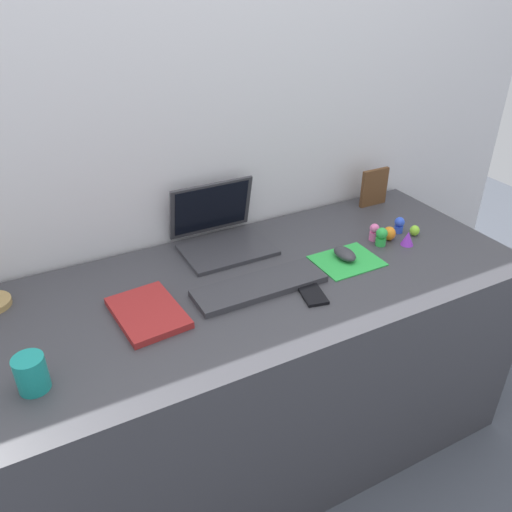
# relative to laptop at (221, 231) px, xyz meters

# --- Properties ---
(ground_plane) EXTENTS (6.00, 6.00, 0.00)m
(ground_plane) POSITION_rel_laptop_xyz_m (-0.00, -0.26, -0.79)
(ground_plane) COLOR #474C56
(back_wall) EXTENTS (2.95, 0.05, 1.57)m
(back_wall) POSITION_rel_laptop_xyz_m (-0.00, 0.14, -0.01)
(back_wall) COLOR silver
(back_wall) RESTS_ON ground_plane
(desk) EXTENTS (1.75, 0.72, 0.74)m
(desk) POSITION_rel_laptop_xyz_m (-0.00, -0.26, -0.42)
(desk) COLOR #38383D
(desk) RESTS_ON ground_plane
(laptop) EXTENTS (0.30, 0.26, 0.21)m
(laptop) POSITION_rel_laptop_xyz_m (0.00, 0.00, 0.00)
(laptop) COLOR #333338
(laptop) RESTS_ON desk
(keyboard) EXTENTS (0.41, 0.13, 0.02)m
(keyboard) POSITION_rel_laptop_xyz_m (-0.01, -0.31, -0.04)
(keyboard) COLOR #333338
(keyboard) RESTS_ON desk
(mousepad) EXTENTS (0.21, 0.17, 0.00)m
(mousepad) POSITION_rel_laptop_xyz_m (0.32, -0.30, -0.05)
(mousepad) COLOR green
(mousepad) RESTS_ON desk
(mouse) EXTENTS (0.06, 0.10, 0.03)m
(mouse) POSITION_rel_laptop_xyz_m (0.32, -0.28, -0.03)
(mouse) COLOR #333338
(mouse) RESTS_ON mousepad
(cell_phone) EXTENTS (0.09, 0.14, 0.01)m
(cell_phone) POSITION_rel_laptop_xyz_m (0.11, -0.40, -0.05)
(cell_phone) COLOR black
(cell_phone) RESTS_ON desk
(notebook_pad) EXTENTS (0.19, 0.25, 0.02)m
(notebook_pad) POSITION_rel_laptop_xyz_m (-0.35, -0.28, -0.04)
(notebook_pad) COLOR maroon
(notebook_pad) RESTS_ON desk
(picture_frame) EXTENTS (0.12, 0.02, 0.15)m
(picture_frame) POSITION_rel_laptop_xyz_m (0.68, 0.01, 0.02)
(picture_frame) COLOR brown
(picture_frame) RESTS_ON desk
(coffee_mug) EXTENTS (0.07, 0.07, 0.09)m
(coffee_mug) POSITION_rel_laptop_xyz_m (-0.67, -0.43, -0.01)
(coffee_mug) COLOR teal
(coffee_mug) RESTS_ON desk
(toy_figurine_orange) EXTENTS (0.04, 0.04, 0.05)m
(toy_figurine_orange) POSITION_rel_laptop_xyz_m (0.54, -0.25, -0.03)
(toy_figurine_orange) COLOR orange
(toy_figurine_orange) RESTS_ON desk
(toy_figurine_lime) EXTENTS (0.03, 0.03, 0.04)m
(toy_figurine_lime) POSITION_rel_laptop_xyz_m (0.64, -0.26, -0.03)
(toy_figurine_lime) COLOR #8CDB33
(toy_figurine_lime) RESTS_ON desk
(toy_figurine_blue) EXTENTS (0.04, 0.04, 0.06)m
(toy_figurine_blue) POSITION_rel_laptop_xyz_m (0.61, -0.22, -0.02)
(toy_figurine_blue) COLOR blue
(toy_figurine_blue) RESTS_ON desk
(toy_figurine_green) EXTENTS (0.04, 0.04, 0.07)m
(toy_figurine_green) POSITION_rel_laptop_xyz_m (0.49, -0.27, -0.02)
(toy_figurine_green) COLOR green
(toy_figurine_green) RESTS_ON desk
(toy_figurine_pink) EXTENTS (0.03, 0.03, 0.06)m
(toy_figurine_pink) POSITION_rel_laptop_xyz_m (0.49, -0.22, -0.02)
(toy_figurine_pink) COLOR pink
(toy_figurine_pink) RESTS_ON desk
(toy_figurine_purple) EXTENTS (0.04, 0.04, 0.05)m
(toy_figurine_purple) POSITION_rel_laptop_xyz_m (0.57, -0.30, -0.03)
(toy_figurine_purple) COLOR purple
(toy_figurine_purple) RESTS_ON desk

